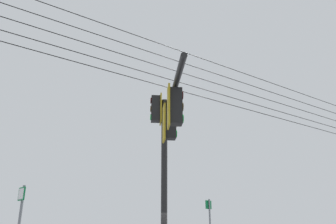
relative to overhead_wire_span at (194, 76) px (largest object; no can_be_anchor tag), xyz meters
name	(u,v)px	position (x,y,z in m)	size (l,w,h in m)	color
signal_mast_assembly	(167,138)	(-1.06, 1.71, -2.89)	(4.78, 2.40, 6.40)	black
overhead_wire_span	(194,76)	(0.00, 0.00, 0.00)	(2.94, 28.99, 1.95)	black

